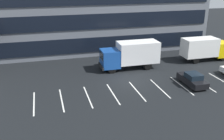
# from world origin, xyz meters

# --- Properties ---
(ground_plane) EXTENTS (120.00, 120.00, 0.00)m
(ground_plane) POSITION_xyz_m (0.00, 0.00, 0.00)
(ground_plane) COLOR black
(lot_markings) EXTENTS (22.54, 5.40, 0.01)m
(lot_markings) POSITION_xyz_m (0.00, -2.65, 0.00)
(lot_markings) COLOR silver
(lot_markings) RESTS_ON ground_plane
(box_truck_blue) EXTENTS (8.10, 2.68, 3.75)m
(box_truck_blue) POSITION_xyz_m (1.71, 4.60, 2.11)
(box_truck_blue) COLOR #194799
(box_truck_blue) RESTS_ON ground_plane
(box_truck_yellow) EXTENTS (7.50, 2.48, 3.48)m
(box_truck_yellow) POSITION_xyz_m (13.68, 5.11, 1.96)
(box_truck_yellow) COLOR yellow
(box_truck_yellow) RESTS_ON ground_plane
(sedan_black) EXTENTS (1.80, 4.29, 1.54)m
(sedan_black) POSITION_xyz_m (6.87, -2.79, 0.73)
(sedan_black) COLOR black
(sedan_black) RESTS_ON ground_plane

